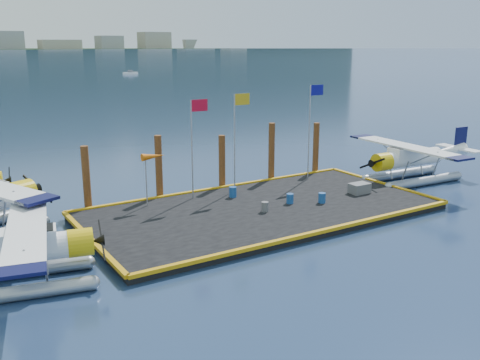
# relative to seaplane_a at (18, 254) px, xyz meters

# --- Properties ---
(ground) EXTENTS (4000.00, 4000.00, 0.00)m
(ground) POSITION_rel_seaplane_a_xyz_m (13.72, 2.89, -1.49)
(ground) COLOR navy
(ground) RESTS_ON ground
(dock) EXTENTS (20.00, 10.00, 0.40)m
(dock) POSITION_rel_seaplane_a_xyz_m (13.72, 2.89, -1.29)
(dock) COLOR black
(dock) RESTS_ON ground
(dock_bumpers) EXTENTS (20.25, 10.25, 0.18)m
(dock_bumpers) POSITION_rel_seaplane_a_xyz_m (13.72, 2.89, -1.00)
(dock_bumpers) COLOR #C58D0B
(dock_bumpers) RESTS_ON dock
(seaplane_a) EXTENTS (8.87, 9.64, 3.41)m
(seaplane_a) POSITION_rel_seaplane_a_xyz_m (0.00, 0.00, 0.00)
(seaplane_a) COLOR #9398A0
(seaplane_a) RESTS_ON ground
(seaplane_d) EXTENTS (9.23, 10.18, 3.61)m
(seaplane_d) POSITION_rel_seaplane_a_xyz_m (26.62, 3.35, 0.09)
(seaplane_d) COLOR #9398A0
(seaplane_d) RESTS_ON ground
(drum_1) EXTENTS (0.43, 0.43, 0.61)m
(drum_1) POSITION_rel_seaplane_a_xyz_m (17.28, 1.73, -0.78)
(drum_1) COLOR navy
(drum_1) RESTS_ON dock
(drum_2) EXTENTS (0.42, 0.42, 0.59)m
(drum_2) POSITION_rel_seaplane_a_xyz_m (15.59, 2.65, -0.79)
(drum_2) COLOR navy
(drum_2) RESTS_ON dock
(drum_3) EXTENTS (0.40, 0.40, 0.57)m
(drum_3) POSITION_rel_seaplane_a_xyz_m (13.42, 2.12, -0.80)
(drum_3) COLOR #57565B
(drum_3) RESTS_ON dock
(drum_5) EXTENTS (0.46, 0.46, 0.65)m
(drum_5) POSITION_rel_seaplane_a_xyz_m (13.41, 5.60, -0.76)
(drum_5) COLOR navy
(drum_5) RESTS_ON dock
(crate) EXTENTS (1.27, 0.85, 0.63)m
(crate) POSITION_rel_seaplane_a_xyz_m (20.69, 2.11, -0.77)
(crate) COLOR #57565B
(crate) RESTS_ON dock
(flagpole_red) EXTENTS (1.14, 0.08, 6.00)m
(flagpole_red) POSITION_rel_seaplane_a_xyz_m (11.42, 6.69, 2.91)
(flagpole_red) COLOR #9798A0
(flagpole_red) RESTS_ON dock
(flagpole_yellow) EXTENTS (1.14, 0.08, 6.20)m
(flagpole_yellow) POSITION_rel_seaplane_a_xyz_m (14.42, 6.69, 3.03)
(flagpole_yellow) COLOR #9798A0
(flagpole_yellow) RESTS_ON dock
(flagpole_blue) EXTENTS (1.14, 0.08, 6.50)m
(flagpole_blue) POSITION_rel_seaplane_a_xyz_m (20.41, 6.69, 3.20)
(flagpole_blue) COLOR #9798A0
(flagpole_blue) RESTS_ON dock
(windsock) EXTENTS (1.40, 0.44, 3.12)m
(windsock) POSITION_rel_seaplane_a_xyz_m (8.69, 6.69, 1.74)
(windsock) COLOR #9798A0
(windsock) RESTS_ON dock
(piling_0) EXTENTS (0.44, 0.44, 4.00)m
(piling_0) POSITION_rel_seaplane_a_xyz_m (5.22, 8.29, 0.51)
(piling_0) COLOR #492D15
(piling_0) RESTS_ON ground
(piling_1) EXTENTS (0.44, 0.44, 4.20)m
(piling_1) POSITION_rel_seaplane_a_xyz_m (9.72, 8.29, 0.61)
(piling_1) COLOR #492D15
(piling_1) RESTS_ON ground
(piling_2) EXTENTS (0.44, 0.44, 3.80)m
(piling_2) POSITION_rel_seaplane_a_xyz_m (14.22, 8.29, 0.41)
(piling_2) COLOR #492D15
(piling_2) RESTS_ON ground
(piling_3) EXTENTS (0.44, 0.44, 4.30)m
(piling_3) POSITION_rel_seaplane_a_xyz_m (18.22, 8.29, 0.66)
(piling_3) COLOR #492D15
(piling_3) RESTS_ON ground
(piling_4) EXTENTS (0.44, 0.44, 4.00)m
(piling_4) POSITION_rel_seaplane_a_xyz_m (22.22, 8.29, 0.51)
(piling_4) COLOR #492D15
(piling_4) RESTS_ON ground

